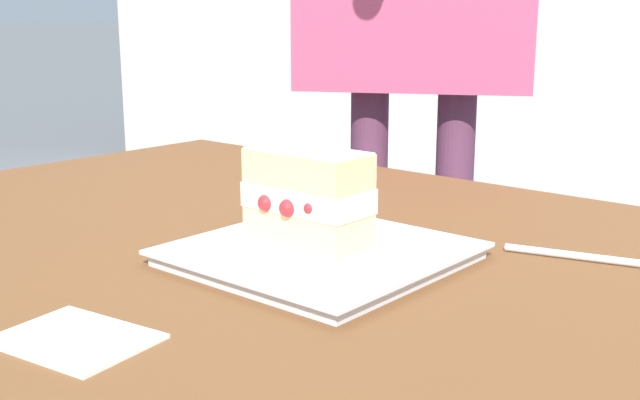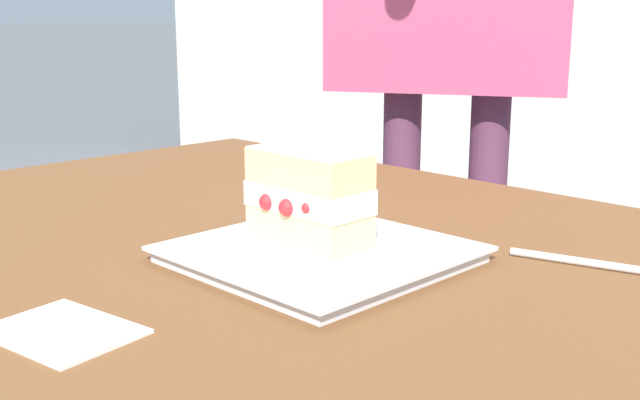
% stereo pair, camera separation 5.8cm
% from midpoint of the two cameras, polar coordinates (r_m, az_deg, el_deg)
% --- Properties ---
extents(patio_table, '(1.19, 0.80, 0.75)m').
position_cam_midpoint_polar(patio_table, '(0.91, -4.24, -9.93)').
color(patio_table, brown).
rests_on(patio_table, ground).
extents(dessert_plate, '(0.25, 0.25, 0.02)m').
position_cam_midpoint_polar(dessert_plate, '(0.78, -2.12, -3.93)').
color(dessert_plate, white).
rests_on(dessert_plate, patio_table).
extents(cake_slice, '(0.13, 0.07, 0.09)m').
position_cam_midpoint_polar(cake_slice, '(0.78, -3.03, 0.20)').
color(cake_slice, '#EAD18C').
rests_on(cake_slice, dessert_plate).
extents(dessert_fork, '(0.17, 0.06, 0.01)m').
position_cam_midpoint_polar(dessert_fork, '(0.82, 17.92, -4.11)').
color(dessert_fork, silver).
rests_on(dessert_fork, patio_table).
extents(paper_napkin, '(0.12, 0.10, 0.00)m').
position_cam_midpoint_polar(paper_napkin, '(0.64, -19.70, -9.43)').
color(paper_napkin, white).
rests_on(paper_napkin, patio_table).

